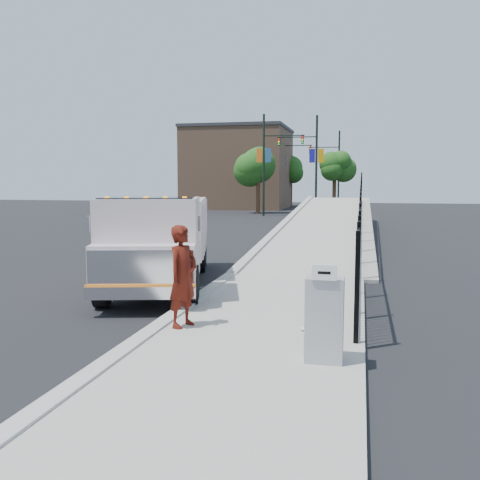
# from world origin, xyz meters

# --- Properties ---
(ground) EXTENTS (120.00, 120.00, 0.00)m
(ground) POSITION_xyz_m (0.00, 0.00, 0.00)
(ground) COLOR black
(ground) RESTS_ON ground
(sidewalk) EXTENTS (3.55, 12.00, 0.12)m
(sidewalk) POSITION_xyz_m (1.93, -2.00, 0.06)
(sidewalk) COLOR #9E998E
(sidewalk) RESTS_ON ground
(curb) EXTENTS (0.30, 12.00, 0.16)m
(curb) POSITION_xyz_m (0.00, -2.00, 0.08)
(curb) COLOR #ADAAA3
(curb) RESTS_ON ground
(ramp) EXTENTS (3.95, 24.06, 3.19)m
(ramp) POSITION_xyz_m (2.12, 16.00, 0.00)
(ramp) COLOR #9E998E
(ramp) RESTS_ON ground
(iron_fence) EXTENTS (0.10, 28.00, 1.80)m
(iron_fence) POSITION_xyz_m (3.55, 12.00, 0.90)
(iron_fence) COLOR black
(iron_fence) RESTS_ON ground
(truck) EXTENTS (3.98, 7.43, 2.43)m
(truck) POSITION_xyz_m (-1.60, 2.45, 1.37)
(truck) COLOR black
(truck) RESTS_ON ground
(worker) EXTENTS (0.64, 0.79, 1.86)m
(worker) POSITION_xyz_m (0.46, -1.66, 1.05)
(worker) COLOR #4C120A
(worker) RESTS_ON sidewalk
(utility_cabinet) EXTENTS (0.55, 0.40, 1.25)m
(utility_cabinet) POSITION_xyz_m (3.10, -3.01, 0.75)
(utility_cabinet) COLOR gray
(utility_cabinet) RESTS_ON sidewalk
(arrow_sign) EXTENTS (0.35, 0.04, 0.22)m
(arrow_sign) POSITION_xyz_m (3.10, -3.23, 1.48)
(arrow_sign) COLOR white
(arrow_sign) RESTS_ON utility_cabinet
(debris) EXTENTS (0.31, 0.31, 0.08)m
(debris) POSITION_xyz_m (2.72, -1.43, 0.16)
(debris) COLOR silver
(debris) RESTS_ON sidewalk
(light_pole_0) EXTENTS (3.77, 0.22, 8.00)m
(light_pole_0) POSITION_xyz_m (-3.73, 31.21, 4.36)
(light_pole_0) COLOR black
(light_pole_0) RESTS_ON ground
(light_pole_1) EXTENTS (3.78, 0.22, 8.00)m
(light_pole_1) POSITION_xyz_m (-0.35, 32.85, 4.36)
(light_pole_1) COLOR black
(light_pole_1) RESTS_ON ground
(light_pole_2) EXTENTS (3.77, 0.22, 8.00)m
(light_pole_2) POSITION_xyz_m (-4.23, 42.97, 4.36)
(light_pole_2) COLOR black
(light_pole_2) RESTS_ON ground
(light_pole_3) EXTENTS (3.77, 0.22, 8.00)m
(light_pole_3) POSITION_xyz_m (0.86, 46.54, 4.36)
(light_pole_3) COLOR black
(light_pole_3) RESTS_ON ground
(tree_0) EXTENTS (3.09, 3.09, 5.55)m
(tree_0) POSITION_xyz_m (-5.05, 34.13, 3.97)
(tree_0) COLOR #382314
(tree_0) RESTS_ON ground
(tree_1) EXTENTS (2.13, 2.13, 5.07)m
(tree_1) POSITION_xyz_m (1.14, 38.51, 3.90)
(tree_1) COLOR #382314
(tree_1) RESTS_ON ground
(tree_2) EXTENTS (2.64, 2.64, 5.32)m
(tree_2) POSITION_xyz_m (-4.10, 48.01, 3.95)
(tree_2) COLOR #382314
(tree_2) RESTS_ON ground
(building) EXTENTS (10.00, 10.00, 8.00)m
(building) POSITION_xyz_m (-9.00, 44.00, 4.00)
(building) COLOR #8C664C
(building) RESTS_ON ground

